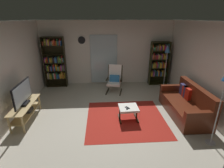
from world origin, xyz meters
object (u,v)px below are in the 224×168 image
object	(u,v)px
leather_sofa	(186,105)
wall_clock	(82,40)
floor_lamp_by_shelf	(167,55)
television	(23,94)
bookshelf_near_sofa	(159,62)
cell_phone	(127,108)
ottoman	(128,109)
tv_stand	(26,109)
lounge_armchair	(115,78)
bookshelf_near_tv	(55,62)
tv_remote	(127,108)

from	to	relation	value
leather_sofa	wall_clock	size ratio (longest dim) A/B	6.42
leather_sofa	floor_lamp_by_shelf	world-z (taller)	floor_lamp_by_shelf
television	leather_sofa	xyz separation A→B (m)	(4.54, -0.01, -0.47)
television	bookshelf_near_sofa	xyz separation A→B (m)	(4.51, 2.53, 0.17)
floor_lamp_by_shelf	cell_phone	bearing A→B (deg)	-130.58
bookshelf_near_sofa	ottoman	xyz separation A→B (m)	(-1.68, -2.69, -0.64)
tv_stand	lounge_armchair	distance (m)	3.19
bookshelf_near_tv	bookshelf_near_sofa	size ratio (longest dim) A/B	1.12
television	floor_lamp_by_shelf	distance (m)	4.94
tv_stand	bookshelf_near_tv	bearing A→B (deg)	84.23
lounge_armchair	floor_lamp_by_shelf	size ratio (longest dim) A/B	0.59
ottoman	tv_remote	bearing A→B (deg)	-128.50
bookshelf_near_tv	floor_lamp_by_shelf	xyz separation A→B (m)	(4.28, -0.72, 0.39)
cell_phone	leather_sofa	bearing A→B (deg)	-24.18
cell_phone	tv_stand	bearing A→B (deg)	144.75
bookshelf_near_tv	television	bearing A→B (deg)	-95.70
bookshelf_near_tv	lounge_armchair	size ratio (longest dim) A/B	1.96
television	wall_clock	xyz separation A→B (m)	(1.35, 2.72, 1.06)
tv_stand	ottoman	distance (m)	2.83
bookshelf_near_tv	lounge_armchair	xyz separation A→B (m)	(2.35, -0.73, -0.48)
leather_sofa	tv_remote	distance (m)	1.79
tv_stand	bookshelf_near_tv	world-z (taller)	bookshelf_near_tv
bookshelf_near_tv	leather_sofa	bearing A→B (deg)	-31.01
television	floor_lamp_by_shelf	world-z (taller)	floor_lamp_by_shelf
bookshelf_near_sofa	cell_phone	world-z (taller)	bookshelf_near_sofa
lounge_armchair	wall_clock	xyz separation A→B (m)	(-1.25, 0.89, 1.32)
wall_clock	tv_remote	bearing A→B (deg)	-64.52
ottoman	floor_lamp_by_shelf	bearing A→B (deg)	49.43
bookshelf_near_sofa	wall_clock	xyz separation A→B (m)	(-3.15, 0.20, 0.90)
bookshelf_near_tv	ottoman	world-z (taller)	bookshelf_near_tv
leather_sofa	cell_phone	bearing A→B (deg)	-173.49
lounge_armchair	cell_phone	bearing A→B (deg)	-84.88
tv_remote	wall_clock	distance (m)	3.59
television	bookshelf_near_sofa	size ratio (longest dim) A/B	0.58
ottoman	wall_clock	xyz separation A→B (m)	(-1.47, 2.89, 1.53)
lounge_armchair	wall_clock	world-z (taller)	wall_clock
tv_stand	leather_sofa	distance (m)	4.54
ottoman	tv_remote	distance (m)	0.12
tv_stand	cell_phone	xyz separation A→B (m)	(2.79, -0.22, 0.07)
television	cell_phone	bearing A→B (deg)	-4.38
leather_sofa	cell_phone	distance (m)	1.77
bookshelf_near_sofa	cell_phone	bearing A→B (deg)	-122.13
tv_remote	ottoman	bearing A→B (deg)	54.68
leather_sofa	ottoman	xyz separation A→B (m)	(-1.71, -0.15, 0.00)
bookshelf_near_sofa	leather_sofa	world-z (taller)	bookshelf_near_sofa
wall_clock	lounge_armchair	bearing A→B (deg)	-35.43
television	bookshelf_near_sofa	bearing A→B (deg)	29.28
bookshelf_near_sofa	ottoman	distance (m)	3.24
floor_lamp_by_shelf	bookshelf_near_tv	bearing A→B (deg)	170.40
lounge_armchair	wall_clock	bearing A→B (deg)	144.57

